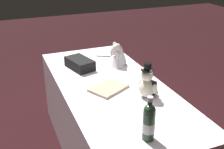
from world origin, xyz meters
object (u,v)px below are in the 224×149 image
(teddy_bear_groom, at_px, (147,84))
(gift_case_black, at_px, (80,64))
(signing_pen, at_px, (103,56))
(guestbook, at_px, (109,88))
(teddy_bear_bride, at_px, (118,56))
(champagne_bottle, at_px, (149,122))

(teddy_bear_groom, relative_size, gift_case_black, 0.84)
(signing_pen, height_order, guestbook, guestbook)
(teddy_bear_groom, height_order, teddy_bear_bride, teddy_bear_groom)
(guestbook, bearing_deg, gift_case_black, -17.41)
(signing_pen, distance_m, gift_case_black, 0.38)
(teddy_bear_bride, bearing_deg, teddy_bear_groom, 176.75)
(champagne_bottle, relative_size, guestbook, 1.01)
(teddy_bear_bride, height_order, signing_pen, teddy_bear_bride)
(teddy_bear_bride, distance_m, signing_pen, 0.30)
(champagne_bottle, distance_m, gift_case_black, 1.21)
(teddy_bear_bride, relative_size, gift_case_black, 0.70)
(guestbook, bearing_deg, champagne_bottle, 150.75)
(teddy_bear_groom, bearing_deg, gift_case_black, 24.22)
(signing_pen, bearing_deg, teddy_bear_groom, -179.28)
(gift_case_black, bearing_deg, teddy_bear_bride, -99.46)
(champagne_bottle, bearing_deg, guestbook, -1.42)
(signing_pen, distance_m, guestbook, 0.76)
(signing_pen, relative_size, guestbook, 0.50)
(champagne_bottle, xyz_separation_m, signing_pen, (1.42, -0.24, -0.12))
(teddy_bear_groom, xyz_separation_m, guestbook, (0.22, 0.23, -0.09))
(teddy_bear_groom, relative_size, signing_pen, 1.96)
(teddy_bear_groom, height_order, guestbook, teddy_bear_groom)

